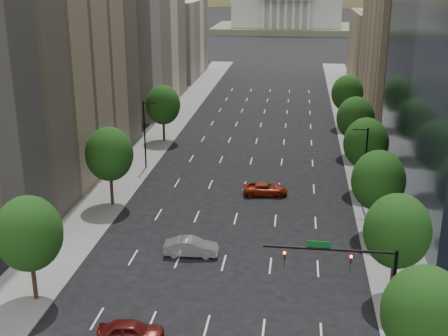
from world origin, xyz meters
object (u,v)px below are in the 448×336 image
at_px(capitol, 287,11).
at_px(car_silver, 191,247).
at_px(car_red_far, 265,189).
at_px(traffic_signal, 358,273).
at_px(car_maroon, 131,331).

relative_size(capitol, car_silver, 12.05).
xyz_separation_m(capitol, car_red_far, (2.67, -192.34, -7.86)).
distance_m(traffic_signal, car_red_far, 28.83).
relative_size(car_maroon, car_silver, 0.95).
height_order(traffic_signal, car_maroon, traffic_signal).
bearing_deg(car_maroon, traffic_signal, -88.50).
bearing_deg(capitol, car_maroon, -91.29).
height_order(capitol, car_red_far, capitol).
xyz_separation_m(capitol, car_maroon, (-5.00, -222.15, -7.77)).
bearing_deg(car_silver, capitol, -3.81).
bearing_deg(capitol, car_red_far, -89.20).
height_order(car_silver, car_red_far, car_silver).
distance_m(capitol, car_red_far, 192.51).
relative_size(car_maroon, car_red_far, 0.92).
bearing_deg(car_red_far, traffic_signal, -170.27).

